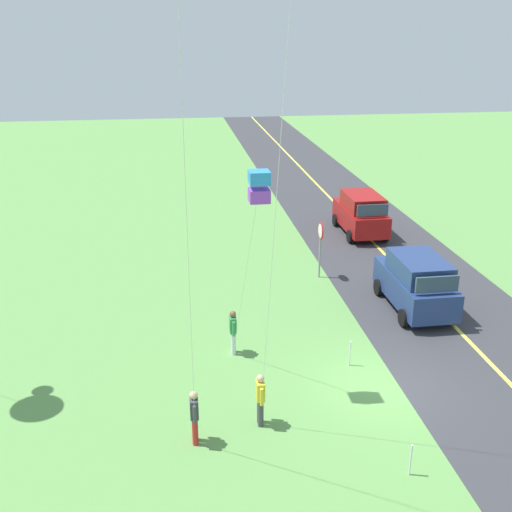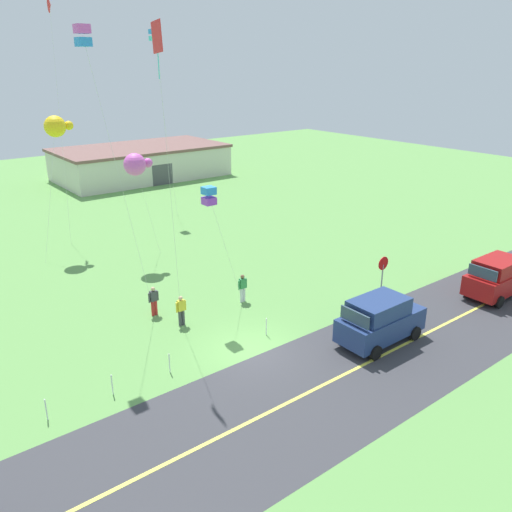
{
  "view_description": "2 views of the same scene",
  "coord_description": "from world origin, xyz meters",
  "px_view_note": "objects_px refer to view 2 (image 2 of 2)",
  "views": [
    {
      "loc": [
        -15.45,
        6.24,
        10.53
      ],
      "look_at": [
        0.29,
        3.98,
        4.48
      ],
      "focal_mm": 42.51,
      "sensor_mm": 36.0,
      "label": 1
    },
    {
      "loc": [
        -12.77,
        -16.66,
        12.44
      ],
      "look_at": [
        1.47,
        1.59,
        3.81
      ],
      "focal_mm": 36.68,
      "sensor_mm": 36.0,
      "label": 2
    }
  ],
  "objects_px": {
    "car_suv_foreground": "(380,320)",
    "kite_blue_mid": "(209,196)",
    "kite_pink_drift": "(136,164)",
    "car_parked_east_near": "(498,277)",
    "kite_red_low": "(158,45)",
    "person_child_watcher": "(154,300)",
    "person_adult_companion": "(243,287)",
    "kite_green_far": "(153,36)",
    "person_adult_near": "(181,310)",
    "kite_cyan_top": "(56,126)",
    "kite_yellow_high": "(83,37)",
    "warehouse_distant": "(141,162)",
    "stop_sign": "(383,270)",
    "kite_orange_near": "(50,6)"
  },
  "relations": [
    {
      "from": "car_suv_foreground",
      "to": "kite_blue_mid",
      "type": "bearing_deg",
      "value": 124.59
    },
    {
      "from": "car_suv_foreground",
      "to": "kite_pink_drift",
      "type": "distance_m",
      "value": 17.9
    },
    {
      "from": "car_parked_east_near",
      "to": "kite_red_low",
      "type": "bearing_deg",
      "value": 156.5
    },
    {
      "from": "car_parked_east_near",
      "to": "person_child_watcher",
      "type": "xyz_separation_m",
      "value": [
        -16.37,
        9.68,
        -0.29
      ]
    },
    {
      "from": "person_adult_companion",
      "to": "kite_green_far",
      "type": "xyz_separation_m",
      "value": [
        5.85,
        19.65,
        13.5
      ]
    },
    {
      "from": "car_suv_foreground",
      "to": "car_parked_east_near",
      "type": "distance_m",
      "value": 9.35
    },
    {
      "from": "person_adult_near",
      "to": "kite_blue_mid",
      "type": "distance_m",
      "value": 5.83
    },
    {
      "from": "kite_pink_drift",
      "to": "kite_cyan_top",
      "type": "distance_m",
      "value": 6.36
    },
    {
      "from": "person_adult_near",
      "to": "kite_yellow_high",
      "type": "bearing_deg",
      "value": -130.3
    },
    {
      "from": "car_suv_foreground",
      "to": "person_child_watcher",
      "type": "distance_m",
      "value": 11.42
    },
    {
      "from": "kite_blue_mid",
      "to": "car_suv_foreground",
      "type": "bearing_deg",
      "value": -55.41
    },
    {
      "from": "car_suv_foreground",
      "to": "kite_pink_drift",
      "type": "xyz_separation_m",
      "value": [
        -3.86,
        16.66,
        5.27
      ]
    },
    {
      "from": "warehouse_distant",
      "to": "kite_pink_drift",
      "type": "bearing_deg",
      "value": -116.25
    },
    {
      "from": "kite_red_low",
      "to": "warehouse_distant",
      "type": "height_order",
      "value": "kite_red_low"
    },
    {
      "from": "car_suv_foreground",
      "to": "warehouse_distant",
      "type": "xyz_separation_m",
      "value": [
        8.22,
        41.15,
        0.6
      ]
    },
    {
      "from": "person_adult_near",
      "to": "kite_red_low",
      "type": "relative_size",
      "value": 0.11
    },
    {
      "from": "kite_green_far",
      "to": "stop_sign",
      "type": "bearing_deg",
      "value": -89.24
    },
    {
      "from": "person_adult_companion",
      "to": "kite_cyan_top",
      "type": "distance_m",
      "value": 16.91
    },
    {
      "from": "person_adult_near",
      "to": "car_suv_foreground",
      "type": "bearing_deg",
      "value": 35.65
    },
    {
      "from": "kite_red_low",
      "to": "kite_yellow_high",
      "type": "relative_size",
      "value": 1.01
    },
    {
      "from": "stop_sign",
      "to": "kite_cyan_top",
      "type": "height_order",
      "value": "kite_cyan_top"
    },
    {
      "from": "person_child_watcher",
      "to": "kite_pink_drift",
      "type": "relative_size",
      "value": 0.22
    },
    {
      "from": "kite_yellow_high",
      "to": "person_child_watcher",
      "type": "bearing_deg",
      "value": -0.38
    },
    {
      "from": "kite_orange_near",
      "to": "car_parked_east_near",
      "type": "bearing_deg",
      "value": -62.39
    },
    {
      "from": "stop_sign",
      "to": "person_adult_companion",
      "type": "distance_m",
      "value": 7.7
    },
    {
      "from": "person_adult_near",
      "to": "kite_pink_drift",
      "type": "relative_size",
      "value": 0.22
    },
    {
      "from": "car_parked_east_near",
      "to": "kite_blue_mid",
      "type": "bearing_deg",
      "value": 151.63
    },
    {
      "from": "stop_sign",
      "to": "warehouse_distant",
      "type": "relative_size",
      "value": 0.14
    },
    {
      "from": "person_child_watcher",
      "to": "kite_orange_near",
      "type": "height_order",
      "value": "kite_orange_near"
    },
    {
      "from": "car_parked_east_near",
      "to": "person_adult_companion",
      "type": "distance_m",
      "value": 14.32
    },
    {
      "from": "person_adult_companion",
      "to": "kite_pink_drift",
      "type": "relative_size",
      "value": 0.22
    },
    {
      "from": "kite_red_low",
      "to": "kite_yellow_high",
      "type": "distance_m",
      "value": 3.25
    },
    {
      "from": "kite_pink_drift",
      "to": "car_parked_east_near",
      "type": "bearing_deg",
      "value": -52.78
    },
    {
      "from": "warehouse_distant",
      "to": "person_child_watcher",
      "type": "bearing_deg",
      "value": -115.39
    },
    {
      "from": "kite_pink_drift",
      "to": "kite_cyan_top",
      "type": "relative_size",
      "value": 0.78
    },
    {
      "from": "person_adult_companion",
      "to": "kite_pink_drift",
      "type": "height_order",
      "value": "kite_pink_drift"
    },
    {
      "from": "person_adult_near",
      "to": "warehouse_distant",
      "type": "relative_size",
      "value": 0.09
    },
    {
      "from": "kite_red_low",
      "to": "kite_yellow_high",
      "type": "height_order",
      "value": "kite_red_low"
    },
    {
      "from": "stop_sign",
      "to": "kite_cyan_top",
      "type": "bearing_deg",
      "value": 119.0
    },
    {
      "from": "car_parked_east_near",
      "to": "kite_orange_near",
      "type": "bearing_deg",
      "value": 117.61
    },
    {
      "from": "kite_green_far",
      "to": "warehouse_distant",
      "type": "distance_m",
      "value": 19.47
    },
    {
      "from": "kite_cyan_top",
      "to": "car_parked_east_near",
      "type": "bearing_deg",
      "value": -54.53
    },
    {
      "from": "person_adult_near",
      "to": "person_adult_companion",
      "type": "height_order",
      "value": "same"
    },
    {
      "from": "person_child_watcher",
      "to": "kite_blue_mid",
      "type": "distance_m",
      "value": 6.36
    },
    {
      "from": "kite_red_low",
      "to": "kite_blue_mid",
      "type": "height_order",
      "value": "kite_red_low"
    },
    {
      "from": "person_child_watcher",
      "to": "kite_cyan_top",
      "type": "height_order",
      "value": "kite_cyan_top"
    },
    {
      "from": "car_parked_east_near",
      "to": "kite_pink_drift",
      "type": "height_order",
      "value": "kite_pink_drift"
    },
    {
      "from": "kite_pink_drift",
      "to": "kite_yellow_high",
      "type": "bearing_deg",
      "value": -125.37
    },
    {
      "from": "car_parked_east_near",
      "to": "kite_orange_near",
      "type": "height_order",
      "value": "kite_orange_near"
    },
    {
      "from": "kite_red_low",
      "to": "kite_green_far",
      "type": "relative_size",
      "value": 0.94
    }
  ]
}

